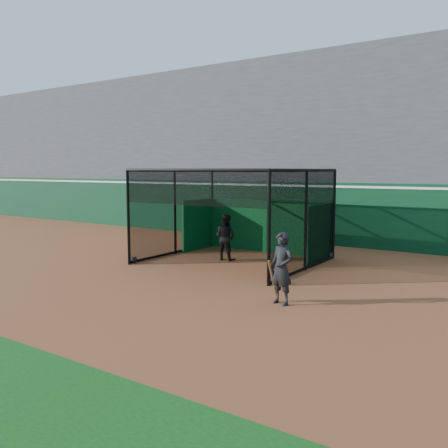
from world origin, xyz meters
The scene contains 6 objects.
ground centered at (0.00, 0.00, 0.00)m, with size 120.00×120.00×0.00m, color brown.
outfield_wall centered at (0.00, 8.50, 1.29)m, with size 50.00×0.50×2.50m.
grandstand centered at (0.00, 12.27, 4.48)m, with size 50.00×7.85×8.95m.
batting_cage centered at (0.48, 3.36, 1.49)m, with size 5.11×4.70×3.00m.
batter centered at (0.09, 3.39, 0.77)m, with size 0.75×0.59×1.55m, color black.
on_deck_player centered at (4.04, -0.30, 0.81)m, with size 0.67×0.52×1.63m.
Camera 1 is at (8.72, -9.66, 3.01)m, focal length 38.00 mm.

